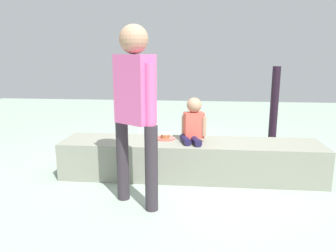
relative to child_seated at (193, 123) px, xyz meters
The scene contains 11 objects.
ground_plane 0.62m from the child_seated, behind, with size 12.00×12.00×0.00m, color #92A796.
concrete_ledge 0.42m from the child_seated, behind, with size 2.85×0.57×0.41m, color gray.
child_seated is the anchor object (origin of this frame).
adult_standing 0.95m from the child_seated, 123.43° to the right, with size 0.41×0.34×1.59m.
cake_plate 0.38m from the child_seated, 165.77° to the left, with size 0.22×0.22×0.07m.
gift_bag 1.00m from the child_seated, 145.92° to the left, with size 0.20×0.11×0.28m.
railing_post 1.58m from the child_seated, 45.64° to the left, with size 0.36×0.36×1.19m.
water_bottle_near_gift 1.54m from the child_seated, 124.25° to the left, with size 0.07×0.07×0.24m.
party_cup_red 1.21m from the child_seated, 94.63° to the left, with size 0.09×0.09×0.09m, color red.
cake_box_white 0.75m from the child_seated, 70.29° to the left, with size 0.27×0.34×0.14m, color white.
handbag_black_leather 1.08m from the child_seated, 36.87° to the left, with size 0.28×0.13×0.32m.
Camera 1 is at (0.09, -3.46, 1.35)m, focal length 34.76 mm.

